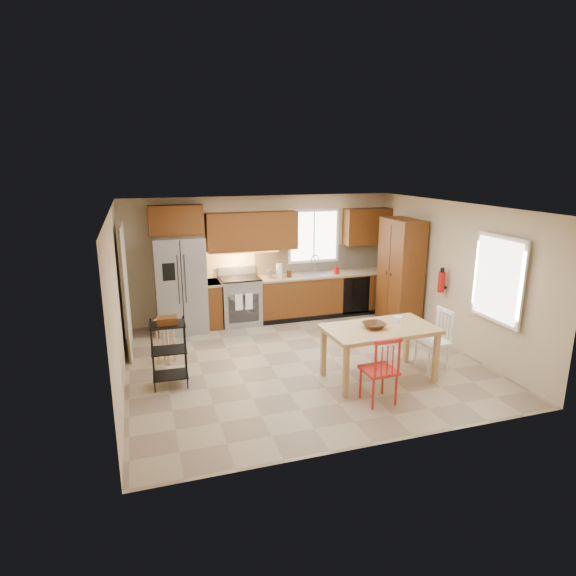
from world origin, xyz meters
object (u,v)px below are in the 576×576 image
at_px(refrigerator, 180,285).
at_px(bar_stool, 166,342).
at_px(soap_bottle, 337,269).
at_px(chair_white, 433,340).
at_px(pantry, 400,273).
at_px(fire_extinguisher, 441,282).
at_px(range_stove, 240,301).
at_px(utility_cart, 169,354).
at_px(dining_table, 379,353).
at_px(table_bowl, 374,328).
at_px(table_jar, 398,321).
at_px(chair_red, 379,369).

xyz_separation_m(refrigerator, bar_stool, (-0.40, -1.48, -0.55)).
relative_size(soap_bottle, bar_stool, 0.27).
distance_m(refrigerator, bar_stool, 1.63).
bearing_deg(chair_white, pantry, -18.46).
xyz_separation_m(pantry, fire_extinguisher, (0.20, -1.05, 0.05)).
bearing_deg(refrigerator, range_stove, 2.99).
relative_size(refrigerator, utility_cart, 1.84).
distance_m(soap_bottle, bar_stool, 3.92).
distance_m(dining_table, table_bowl, 0.42).
relative_size(fire_extinguisher, table_jar, 2.50).
height_order(refrigerator, soap_bottle, refrigerator).
distance_m(chair_red, table_jar, 1.09).
xyz_separation_m(range_stove, soap_bottle, (2.03, -0.08, 0.54)).
xyz_separation_m(soap_bottle, utility_cart, (-3.58, -2.32, -0.50)).
xyz_separation_m(fire_extinguisher, bar_stool, (-4.73, 0.50, -0.74)).
bearing_deg(table_bowl, pantry, 51.95).
height_order(dining_table, chair_white, chair_white).
height_order(dining_table, table_bowl, table_bowl).
xyz_separation_m(dining_table, table_jar, (0.35, 0.10, 0.44)).
distance_m(fire_extinguisher, table_bowl, 2.16).
bearing_deg(range_stove, utility_cart, -122.81).
xyz_separation_m(refrigerator, table_jar, (2.93, -2.94, -0.08)).
distance_m(soap_bottle, dining_table, 3.13).
bearing_deg(bar_stool, chair_white, -24.09).
height_order(fire_extinguisher, table_bowl, fire_extinguisher).
distance_m(refrigerator, chair_white, 4.64).
height_order(pantry, dining_table, pantry).
xyz_separation_m(dining_table, utility_cart, (-2.98, 0.69, 0.10)).
bearing_deg(range_stove, dining_table, -65.28).
bearing_deg(refrigerator, pantry, -12.62).
distance_m(pantry, utility_cart, 4.78).
bearing_deg(range_stove, refrigerator, -177.01).
distance_m(refrigerator, fire_extinguisher, 4.76).
bearing_deg(chair_red, table_jar, 44.66).
bearing_deg(fire_extinguisher, utility_cart, -175.49).
bearing_deg(bar_stool, soap_bottle, 19.02).
distance_m(soap_bottle, utility_cart, 4.30).
bearing_deg(dining_table, refrigerator, 128.13).
bearing_deg(table_bowl, chair_red, -110.93).
bearing_deg(soap_bottle, table_bowl, -103.16).
relative_size(chair_red, bar_stool, 1.33).
height_order(chair_red, table_jar, chair_red).
relative_size(dining_table, bar_stool, 2.27).
bearing_deg(soap_bottle, table_jar, -94.87).
height_order(pantry, utility_cart, pantry).
height_order(range_stove, pantry, pantry).
xyz_separation_m(soap_bottle, dining_table, (-0.60, -3.01, -0.60)).
height_order(chair_white, bar_stool, chair_white).
xyz_separation_m(refrigerator, utility_cart, (-0.40, -2.35, -0.42)).
xyz_separation_m(pantry, chair_red, (-1.90, -2.76, -0.57)).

